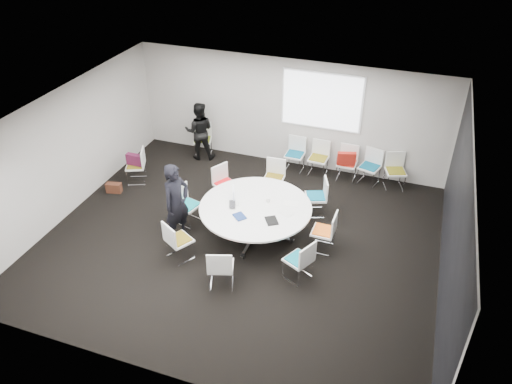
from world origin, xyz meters
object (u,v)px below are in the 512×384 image
(chair_back_e, at_px, (394,177))
(person_back, at_px, (199,131))
(chair_ring_c, at_px, (274,184))
(chair_ring_f, at_px, (179,247))
(chair_back_b, at_px, (318,164))
(maroon_bag, at_px, (135,160))
(brown_bag, at_px, (114,188))
(chair_back_c, at_px, (346,169))
(chair_ring_a, at_px, (323,238))
(cup, at_px, (268,200))
(chair_ring_g, at_px, (221,273))
(chair_person_back, at_px, (203,145))
(chair_ring_b, at_px, (316,203))
(person_main, at_px, (177,203))
(chair_back_d, at_px, (369,173))
(chair_ring_h, at_px, (299,267))
(laptop, at_px, (234,204))
(chair_spare_left, at_px, (137,172))
(chair_ring_d, at_px, (226,190))
(conference_table, at_px, (256,213))
(chair_ring_e, at_px, (188,212))
(chair_back_a, at_px, (295,160))

(chair_back_e, height_order, person_back, person_back)
(chair_ring_c, bearing_deg, chair_ring_f, 66.37)
(chair_back_b, height_order, maroon_bag, chair_back_b)
(chair_back_b, xyz_separation_m, brown_bag, (-4.42, -2.46, -0.16))
(chair_back_c, bearing_deg, chair_ring_a, 92.85)
(cup, bearing_deg, chair_ring_a, -10.67)
(chair_ring_g, height_order, chair_person_back, same)
(chair_ring_b, relative_size, chair_ring_c, 1.00)
(person_main, distance_m, brown_bag, 2.62)
(chair_back_c, relative_size, cup, 9.78)
(chair_back_d, bearing_deg, chair_ring_h, 95.21)
(chair_ring_c, relative_size, chair_back_d, 1.00)
(maroon_bag, bearing_deg, chair_back_b, 23.89)
(chair_ring_f, relative_size, chair_person_back, 1.00)
(chair_ring_f, height_order, brown_bag, chair_ring_f)
(chair_ring_b, height_order, chair_ring_g, same)
(chair_back_b, bearing_deg, laptop, 72.77)
(chair_ring_g, bearing_deg, cup, 63.31)
(chair_ring_f, xyz_separation_m, person_back, (-1.33, 3.91, 0.51))
(chair_spare_left, bearing_deg, person_back, -53.81)
(cup, bearing_deg, chair_ring_b, 48.46)
(chair_ring_d, height_order, chair_ring_g, same)
(chair_ring_h, xyz_separation_m, chair_back_c, (0.17, 3.88, 0.00))
(chair_spare_left, bearing_deg, chair_back_d, -94.55)
(chair_spare_left, bearing_deg, maroon_bag, 90.00)
(conference_table, height_order, chair_back_b, chair_back_b)
(chair_ring_g, relative_size, person_main, 0.50)
(chair_ring_e, height_order, chair_back_a, same)
(chair_ring_d, bearing_deg, laptop, 60.22)
(chair_ring_c, relative_size, chair_back_a, 1.00)
(chair_ring_g, relative_size, person_back, 0.56)
(chair_person_back, bearing_deg, person_main, 88.66)
(chair_ring_c, bearing_deg, chair_ring_g, 87.28)
(chair_ring_b, distance_m, brown_bag, 4.84)
(chair_ring_b, distance_m, laptop, 1.98)
(chair_back_c, bearing_deg, maroon_bag, 22.09)
(person_back, height_order, maroon_bag, person_back)
(chair_spare_left, xyz_separation_m, laptop, (3.05, -1.15, 0.47))
(person_main, bearing_deg, chair_person_back, 35.59)
(chair_ring_h, distance_m, chair_back_d, 3.95)
(chair_back_b, relative_size, maroon_bag, 2.20)
(chair_back_b, height_order, chair_spare_left, same)
(chair_spare_left, bearing_deg, laptop, -133.98)
(chair_ring_a, xyz_separation_m, laptop, (-1.88, -0.11, 0.47))
(conference_table, height_order, maroon_bag, maroon_bag)
(chair_ring_d, bearing_deg, cup, 88.72)
(chair_ring_e, xyz_separation_m, brown_bag, (-2.23, 0.50, -0.16))
(chair_ring_a, distance_m, chair_back_a, 3.20)
(chair_ring_g, xyz_separation_m, chair_back_c, (1.48, 4.53, 0.00))
(chair_back_e, bearing_deg, chair_ring_b, 28.93)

